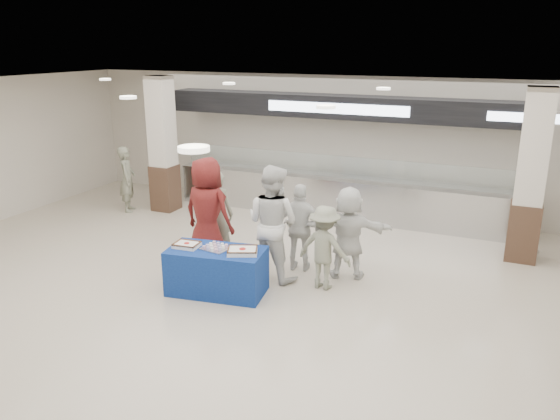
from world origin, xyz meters
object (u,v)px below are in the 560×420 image
at_px(display_table, 217,271).
at_px(soldier_a, 218,214).
at_px(civilian_maroon, 207,212).
at_px(chef_short, 301,228).
at_px(cupcake_tray, 215,247).
at_px(soldier_bg, 127,179).
at_px(soldier_b, 324,248).
at_px(sheet_cake_left, 187,244).
at_px(civilian_white, 348,233).
at_px(sheet_cake_right, 242,250).
at_px(chef_tall, 273,223).

distance_m(display_table, soldier_a, 1.71).
distance_m(civilian_maroon, chef_short, 1.70).
relative_size(cupcake_tray, soldier_bg, 0.30).
height_order(soldier_b, soldier_bg, soldier_bg).
bearing_deg(soldier_bg, sheet_cake_left, -159.45).
bearing_deg(civilian_white, sheet_cake_right, 32.07).
relative_size(cupcake_tray, soldier_b, 0.33).
bearing_deg(soldier_bg, display_table, -155.23).
bearing_deg(chef_short, civilian_white, 171.01).
distance_m(chef_tall, soldier_bg, 5.29).
xyz_separation_m(chef_tall, soldier_b, (0.95, -0.04, -0.29)).
bearing_deg(display_table, chef_short, 49.38).
bearing_deg(civilian_maroon, sheet_cake_left, 109.47).
distance_m(cupcake_tray, soldier_b, 1.78).
bearing_deg(sheet_cake_right, chef_tall, 82.82).
bearing_deg(chef_tall, sheet_cake_right, 94.38).
xyz_separation_m(display_table, civilian_maroon, (-0.74, 0.99, 0.63)).
height_order(sheet_cake_right, soldier_b, soldier_b).
xyz_separation_m(sheet_cake_left, civilian_maroon, (-0.25, 1.08, 0.21)).
relative_size(sheet_cake_left, cupcake_tray, 0.90).
bearing_deg(soldier_bg, sheet_cake_right, -152.22).
height_order(cupcake_tray, civilian_maroon, civilian_maroon).
height_order(soldier_a, chef_tall, chef_tall).
bearing_deg(civilian_maroon, chef_tall, -176.36).
xyz_separation_m(soldier_a, chef_short, (1.68, -0.01, -0.04)).
bearing_deg(chef_short, display_table, 47.05).
xyz_separation_m(sheet_cake_right, chef_short, (0.42, 1.41, -0.01)).
bearing_deg(soldier_b, chef_short, -34.75).
bearing_deg(cupcake_tray, soldier_b, 29.22).
bearing_deg(sheet_cake_right, soldier_a, 131.57).
bearing_deg(sheet_cake_right, sheet_cake_left, -173.24).
distance_m(display_table, soldier_b, 1.80).
xyz_separation_m(sheet_cake_left, soldier_bg, (-3.74, 3.19, -0.00)).
height_order(sheet_cake_left, soldier_a, soldier_a).
bearing_deg(chef_short, civilian_maroon, 4.23).
height_order(soldier_a, soldier_b, soldier_a).
height_order(display_table, soldier_a, soldier_a).
height_order(chef_short, soldier_b, chef_short).
distance_m(display_table, sheet_cake_left, 0.65).
height_order(display_table, soldier_bg, soldier_bg).
bearing_deg(sheet_cake_left, civilian_maroon, 103.05).
bearing_deg(civilian_maroon, display_table, 133.26).
bearing_deg(sheet_cake_right, chef_short, 73.21).
distance_m(sheet_cake_right, soldier_bg, 5.62).
xyz_separation_m(civilian_maroon, chef_short, (1.63, 0.44, -0.21)).
bearing_deg(chef_tall, soldier_b, -170.90).
relative_size(chef_tall, civilian_white, 1.23).
bearing_deg(cupcake_tray, chef_tall, 56.52).
xyz_separation_m(soldier_a, civilian_white, (2.55, 0.02, -0.02)).
relative_size(sheet_cake_left, soldier_bg, 0.27).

